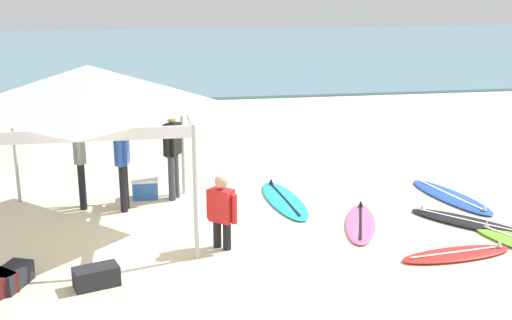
# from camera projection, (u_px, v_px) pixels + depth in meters

# --- Properties ---
(ground_plane) EXTENTS (80.00, 80.00, 0.00)m
(ground_plane) POSITION_uv_depth(u_px,v_px,m) (241.00, 231.00, 10.52)
(ground_plane) COLOR beige
(sea) EXTENTS (80.00, 36.00, 0.10)m
(sea) POSITION_uv_depth(u_px,v_px,m) (169.00, 49.00, 39.30)
(sea) COLOR #568499
(sea) RESTS_ON ground
(canopy_tent) EXTENTS (3.22, 3.22, 2.75)m
(canopy_tent) POSITION_uv_depth(u_px,v_px,m) (89.00, 87.00, 10.06)
(canopy_tent) COLOR #B7B7BC
(canopy_tent) RESTS_ON ground
(surfboard_black) EXTENTS (1.76, 1.86, 0.19)m
(surfboard_black) POSITION_uv_depth(u_px,v_px,m) (466.00, 222.00, 10.83)
(surfboard_black) COLOR black
(surfboard_black) RESTS_ON ground
(surfboard_pink) EXTENTS (1.09, 1.94, 0.19)m
(surfboard_pink) POSITION_uv_depth(u_px,v_px,m) (360.00, 223.00, 10.77)
(surfboard_pink) COLOR pink
(surfboard_pink) RESTS_ON ground
(surfboard_blue) EXTENTS (1.07, 2.32, 0.19)m
(surfboard_blue) POSITION_uv_depth(u_px,v_px,m) (451.00, 197.00, 12.11)
(surfboard_blue) COLOR blue
(surfboard_blue) RESTS_ON ground
(surfboard_red) EXTENTS (1.87, 0.69, 0.19)m
(surfboard_red) POSITION_uv_depth(u_px,v_px,m) (457.00, 254.00, 9.54)
(surfboard_red) COLOR red
(surfboard_red) RESTS_ON ground
(surfboard_cyan) EXTENTS (0.78, 2.31, 0.19)m
(surfboard_cyan) POSITION_uv_depth(u_px,v_px,m) (284.00, 200.00, 11.93)
(surfboard_cyan) COLOR #23B2CC
(surfboard_cyan) RESTS_ON ground
(person_blue) EXTENTS (0.27, 0.55, 1.71)m
(person_blue) POSITION_uv_depth(u_px,v_px,m) (122.00, 158.00, 11.24)
(person_blue) COLOR black
(person_blue) RESTS_ON ground
(person_black) EXTENTS (0.36, 0.50, 1.71)m
(person_black) POSITION_uv_depth(u_px,v_px,m) (173.00, 149.00, 11.85)
(person_black) COLOR #383842
(person_black) RESTS_ON ground
(person_grey) EXTENTS (0.25, 0.55, 1.71)m
(person_grey) POSITION_uv_depth(u_px,v_px,m) (80.00, 156.00, 11.35)
(person_grey) COLOR black
(person_grey) RESTS_ON ground
(person_red) EXTENTS (0.44, 0.40, 1.20)m
(person_red) POSITION_uv_depth(u_px,v_px,m) (222.00, 209.00, 9.67)
(person_red) COLOR black
(person_red) RESTS_ON ground
(gear_bag_near_tent) EXTENTS (0.52, 0.68, 0.28)m
(gear_bag_near_tent) POSITION_uv_depth(u_px,v_px,m) (12.00, 277.00, 8.56)
(gear_bag_near_tent) COLOR #232328
(gear_bag_near_tent) RESTS_ON ground
(gear_bag_on_sand) EXTENTS (0.67, 0.49, 0.28)m
(gear_bag_on_sand) POSITION_uv_depth(u_px,v_px,m) (96.00, 277.00, 8.57)
(gear_bag_on_sand) COLOR #232328
(gear_bag_on_sand) RESTS_ON ground
(cooler_box) EXTENTS (0.50, 0.36, 0.39)m
(cooler_box) POSITION_uv_depth(u_px,v_px,m) (145.00, 188.00, 12.10)
(cooler_box) COLOR #2D60B7
(cooler_box) RESTS_ON ground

